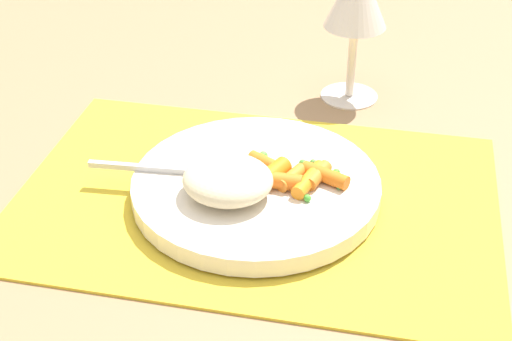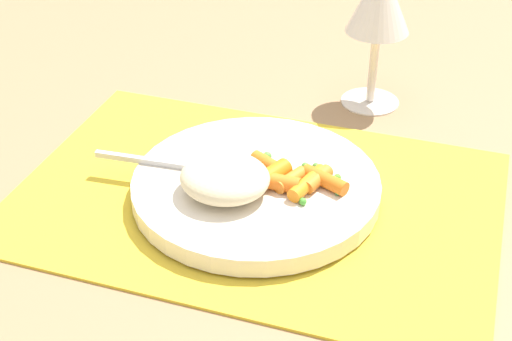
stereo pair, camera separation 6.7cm
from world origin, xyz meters
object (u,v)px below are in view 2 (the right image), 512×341
(plate, at_px, (256,187))
(carrot_portion, at_px, (292,178))
(rice_mound, at_px, (225,178))
(fork, at_px, (216,171))
(wine_glass, at_px, (379,3))

(plate, height_order, carrot_portion, carrot_portion)
(plate, distance_m, carrot_portion, 0.04)
(rice_mound, relative_size, fork, 0.40)
(plate, xyz_separation_m, fork, (-0.04, -0.00, 0.01))
(plate, bearing_deg, rice_mound, -123.68)
(carrot_portion, distance_m, fork, 0.08)
(plate, height_order, rice_mound, rice_mound)
(wine_glass, bearing_deg, rice_mound, -108.55)
(fork, height_order, wine_glass, wine_glass)
(plate, relative_size, fork, 1.14)
(fork, bearing_deg, wine_glass, 65.36)
(fork, bearing_deg, rice_mound, -54.71)
(plate, bearing_deg, carrot_portion, 3.71)
(fork, bearing_deg, carrot_portion, 3.86)
(plate, height_order, fork, fork)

